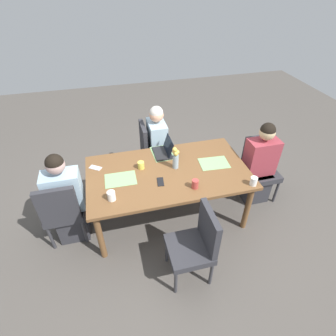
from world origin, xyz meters
TOP-DOWN VIEW (x-y plane):
  - ground_plane at (0.00, 0.00)m, footprint 10.00×10.00m
  - dining_table at (0.00, 0.00)m, footprint 1.94×1.10m
  - chair_head_left_left_near at (-1.33, -0.11)m, footprint 0.44×0.44m
  - person_head_left_left_near at (-1.27, -0.03)m, footprint 0.40×0.36m
  - chair_near_left_mid at (0.03, -0.89)m, footprint 0.44×0.44m
  - person_near_left_mid at (-0.05, -0.83)m, footprint 0.36×0.40m
  - chair_head_right_left_far at (1.27, 0.10)m, footprint 0.44×0.44m
  - person_head_right_left_far at (1.21, 0.02)m, footprint 0.40×0.36m
  - chair_far_right_near at (-0.07, 0.90)m, footprint 0.44×0.44m
  - flower_vase at (-0.11, -0.05)m, footprint 0.08×0.08m
  - placemat_head_left_left_near at (-0.60, -0.02)m, footprint 0.38×0.28m
  - placemat_near_left_mid at (-0.02, -0.39)m, footprint 0.27×0.37m
  - placemat_head_right_left_far at (0.57, 0.01)m, footprint 0.37×0.27m
  - laptop_near_left_mid at (-0.04, -0.38)m, footprint 0.22×0.32m
  - coffee_mug_near_left at (-0.88, 0.47)m, footprint 0.08×0.08m
  - coffee_mug_near_right at (0.30, -0.14)m, footprint 0.08×0.08m
  - coffee_mug_centre_left at (-0.22, 0.36)m, footprint 0.08×0.08m
  - coffee_mug_centre_right at (0.70, 0.32)m, footprint 0.09×0.09m
  - phone_black at (0.13, 0.17)m, footprint 0.09×0.16m
  - phone_silver at (0.85, -0.28)m, footprint 0.16×0.15m

SIDE VIEW (x-z plane):
  - ground_plane at x=0.00m, z-range 0.00..0.00m
  - chair_head_left_left_near at x=-1.33m, z-range 0.05..0.95m
  - chair_near_left_mid at x=0.03m, z-range 0.05..0.95m
  - chair_head_right_left_far at x=1.27m, z-range 0.05..0.95m
  - chair_far_right_near at x=-0.07m, z-range 0.05..0.95m
  - person_head_left_left_near at x=-1.27m, z-range -0.07..1.12m
  - person_near_left_mid at x=-0.05m, z-range -0.07..1.12m
  - person_head_right_left_far at x=1.21m, z-range -0.07..1.12m
  - dining_table at x=0.00m, z-range 0.30..1.03m
  - placemat_head_left_left_near at x=-0.60m, z-range 0.73..0.74m
  - placemat_near_left_mid at x=-0.02m, z-range 0.73..0.74m
  - placemat_head_right_left_far at x=0.57m, z-range 0.73..0.74m
  - phone_black at x=0.13m, z-range 0.73..0.74m
  - phone_silver at x=0.85m, z-range 0.73..0.74m
  - laptop_near_left_mid at x=-0.04m, z-range 0.67..0.88m
  - coffee_mug_near_right at x=0.30m, z-range 0.73..0.82m
  - coffee_mug_near_left at x=-0.88m, z-range 0.73..0.83m
  - coffee_mug_centre_right at x=0.70m, z-range 0.73..0.84m
  - coffee_mug_centre_left at x=-0.22m, z-range 0.73..0.84m
  - flower_vase at x=-0.11m, z-range 0.74..1.04m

